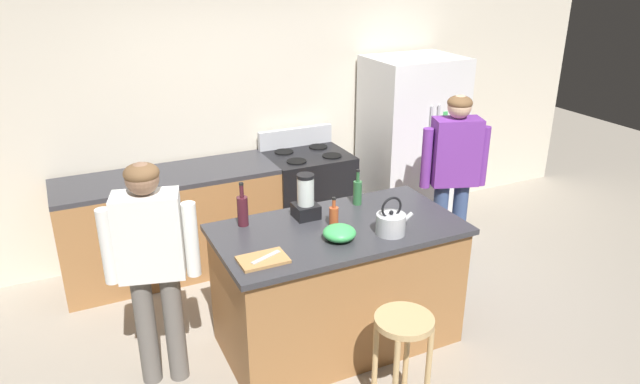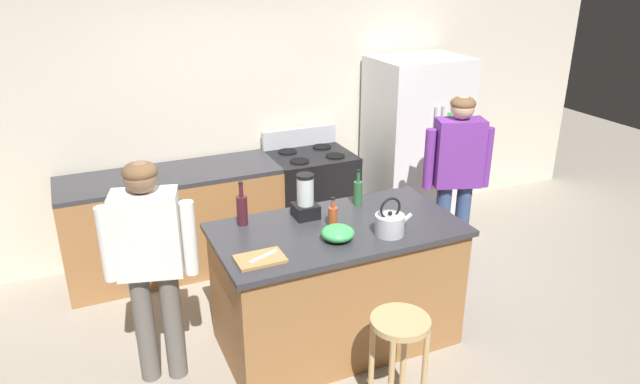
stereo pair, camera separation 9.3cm
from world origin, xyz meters
TOP-DOWN VIEW (x-y plane):
  - ground_plane at (0.00, 0.00)m, footprint 14.00×14.00m
  - back_wall at (0.00, 1.95)m, footprint 8.00×0.10m
  - kitchen_island at (0.00, 0.00)m, footprint 1.71×0.90m
  - back_counter_run at (-0.80, 1.55)m, footprint 2.00×0.64m
  - refrigerator at (1.60, 1.50)m, footprint 0.90×0.73m
  - stove_range at (0.45, 1.52)m, footprint 0.76×0.65m
  - person_by_island_left at (-1.25, 0.12)m, footprint 0.59×0.32m
  - person_by_sink_right at (1.40, 0.55)m, footprint 0.59×0.34m
  - bar_stool at (0.02, -0.81)m, footprint 0.36×0.36m
  - blender_appliance at (-0.14, 0.24)m, footprint 0.17×0.17m
  - bottle_olive_oil at (0.31, 0.29)m, footprint 0.07×0.07m
  - bottle_cooking_sauce at (-0.02, 0.03)m, footprint 0.06×0.06m
  - bottle_wine at (-0.59, 0.31)m, footprint 0.08×0.08m
  - mixing_bowl at (-0.08, -0.17)m, footprint 0.22×0.22m
  - tea_kettle at (0.27, -0.24)m, footprint 0.28×0.20m
  - cutting_board at (-0.64, -0.23)m, footprint 0.30×0.20m
  - chef_knife at (-0.62, -0.23)m, footprint 0.22×0.11m

SIDE VIEW (x-z plane):
  - ground_plane at x=0.00m, z-range 0.00..0.00m
  - back_counter_run at x=-0.80m, z-range 0.00..0.94m
  - kitchen_island at x=0.00m, z-range 0.00..0.94m
  - stove_range at x=0.45m, z-range -0.08..1.04m
  - bar_stool at x=0.02m, z-range 0.19..0.87m
  - refrigerator at x=1.60m, z-range 0.00..1.77m
  - person_by_island_left at x=-1.25m, z-range 0.16..1.72m
  - cutting_board at x=-0.64m, z-range 0.94..0.96m
  - chef_knife at x=-0.62m, z-range 0.96..0.96m
  - person_by_sink_right at x=1.40m, z-range 0.17..1.78m
  - mixing_bowl at x=-0.08m, z-range 0.94..1.03m
  - bottle_cooking_sauce at x=-0.02m, z-range 0.91..1.12m
  - tea_kettle at x=0.27m, z-range 0.88..1.15m
  - bottle_olive_oil at x=0.31m, z-range 0.90..1.17m
  - bottle_wine at x=-0.59m, z-range 0.89..1.21m
  - blender_appliance at x=-0.14m, z-range 0.91..1.24m
  - back_wall at x=0.00m, z-range 0.00..2.70m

